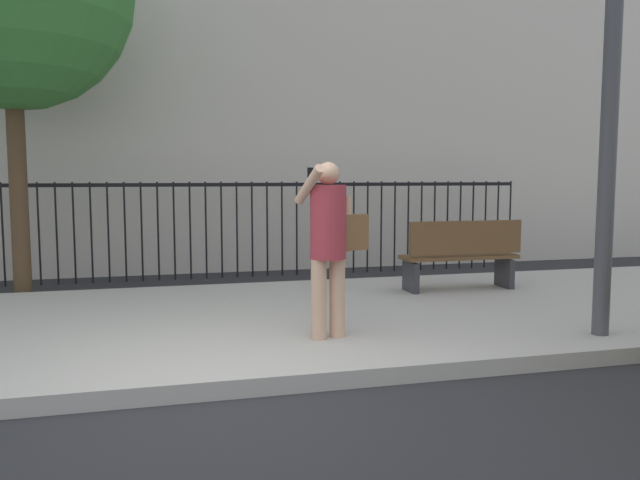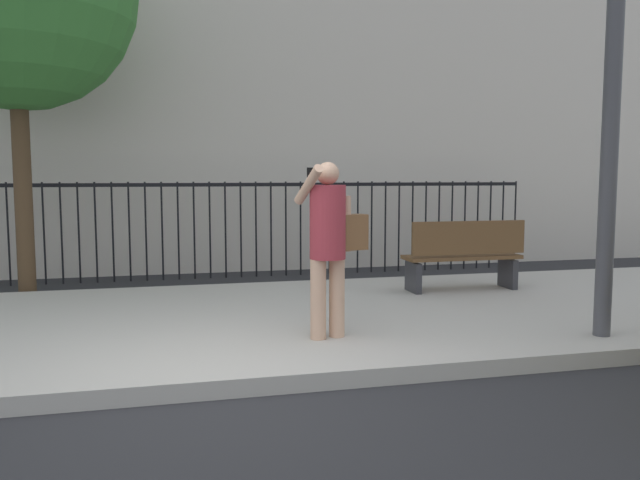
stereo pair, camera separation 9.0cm
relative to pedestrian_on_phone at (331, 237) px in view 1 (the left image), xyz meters
name	(u,v)px [view 1 (the left image)]	position (x,y,z in m)	size (l,w,h in m)	color
ground_plane	(222,401)	(-1.15, -1.06, -1.12)	(60.00, 60.00, 0.00)	#28282B
sidewalk	(200,325)	(-1.15, 1.14, -1.04)	(28.00, 4.40, 0.15)	#B2ADA3
iron_fence	(182,217)	(-1.15, 4.84, -0.10)	(12.03, 0.04, 1.60)	black
pedestrian_on_phone	(331,237)	(0.00, 0.00, 0.00)	(0.70, 0.49, 1.67)	tan
street_bench	(462,254)	(2.40, 1.99, -0.47)	(1.60, 0.45, 0.95)	brown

